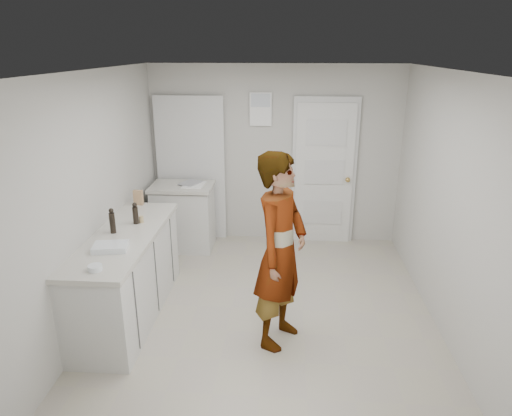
# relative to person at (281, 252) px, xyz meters

# --- Properties ---
(ground) EXTENTS (4.00, 4.00, 0.00)m
(ground) POSITION_rel_person_xyz_m (-0.14, 0.52, -0.93)
(ground) COLOR #ABA48F
(ground) RESTS_ON ground
(room_shell) EXTENTS (4.00, 4.00, 4.00)m
(room_shell) POSITION_rel_person_xyz_m (-0.31, 2.47, 0.09)
(room_shell) COLOR #B5B3AB
(room_shell) RESTS_ON ground
(main_counter) EXTENTS (0.64, 1.96, 0.93)m
(main_counter) POSITION_rel_person_xyz_m (-1.59, 0.32, -0.51)
(main_counter) COLOR silver
(main_counter) RESTS_ON ground
(side_counter) EXTENTS (0.84, 0.61, 0.93)m
(side_counter) POSITION_rel_person_xyz_m (-1.39, 2.07, -0.50)
(side_counter) COLOR silver
(side_counter) RESTS_ON ground
(person) EXTENTS (0.69, 0.81, 1.87)m
(person) POSITION_rel_person_xyz_m (0.00, 0.00, 0.00)
(person) COLOR silver
(person) RESTS_ON ground
(cake_mix_box) EXTENTS (0.11, 0.06, 0.18)m
(cake_mix_box) POSITION_rel_person_xyz_m (-1.72, 1.22, 0.08)
(cake_mix_box) COLOR #97724B
(cake_mix_box) RESTS_ON main_counter
(spice_jar) EXTENTS (0.05, 0.05, 0.07)m
(spice_jar) POSITION_rel_person_xyz_m (-1.50, 0.65, 0.03)
(spice_jar) COLOR tan
(spice_jar) RESTS_ON main_counter
(oil_cruet_a) EXTENTS (0.06, 0.06, 0.24)m
(oil_cruet_a) POSITION_rel_person_xyz_m (-1.55, 0.62, 0.10)
(oil_cruet_a) COLOR black
(oil_cruet_a) RESTS_ON main_counter
(oil_cruet_b) EXTENTS (0.06, 0.06, 0.26)m
(oil_cruet_b) POSITION_rel_person_xyz_m (-1.70, 0.35, 0.12)
(oil_cruet_b) COLOR black
(oil_cruet_b) RESTS_ON main_counter
(baking_dish) EXTENTS (0.34, 0.27, 0.05)m
(baking_dish) POSITION_rel_person_xyz_m (-1.57, -0.05, 0.02)
(baking_dish) COLOR silver
(baking_dish) RESTS_ON main_counter
(egg_bowl) EXTENTS (0.12, 0.12, 0.05)m
(egg_bowl) POSITION_rel_person_xyz_m (-1.55, -0.47, 0.01)
(egg_bowl) COLOR silver
(egg_bowl) RESTS_ON main_counter
(papers) EXTENTS (0.29, 0.36, 0.01)m
(papers) POSITION_rel_person_xyz_m (-1.22, 2.08, -0.00)
(papers) COLOR white
(papers) RESTS_ON side_counter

